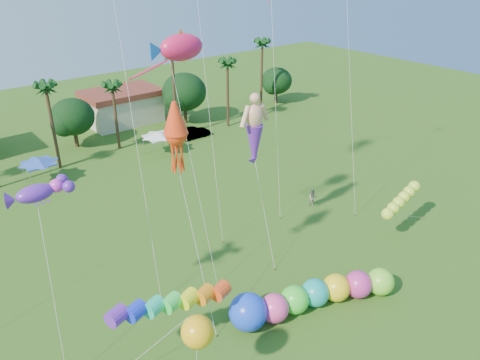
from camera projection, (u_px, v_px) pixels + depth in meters
tree_line at (95, 113)px, 59.36m from camera, size 69.46×8.91×11.00m
buildings_row at (30, 128)px, 60.84m from camera, size 35.00×7.00×4.00m
tent_row at (40, 162)px, 49.32m from camera, size 31.00×4.00×0.60m
car_b at (194, 133)px, 63.02m from camera, size 4.41×1.59×1.45m
spectator_b at (313, 198)px, 46.11m from camera, size 1.12×1.07×1.83m
caterpillar_inflatable at (308, 297)px, 32.74m from camera, size 12.49×6.03×2.60m
rainbow_tube at (196, 303)px, 28.50m from camera, size 10.08×2.08×4.09m
green_worm at (388, 214)px, 39.34m from camera, size 9.56×2.84×3.58m
orange_ball_kite at (198, 332)px, 24.41m from camera, size 2.14×2.14×5.92m
merman_kite at (254, 134)px, 36.32m from camera, size 2.78×5.37×12.83m
fish_kite at (182, 47)px, 31.05m from camera, size 4.85×4.96×18.10m
squid_kite at (176, 135)px, 28.75m from camera, size 1.92×5.58×14.91m
lobster_kite at (35, 193)px, 25.85m from camera, size 4.12×5.19×11.54m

